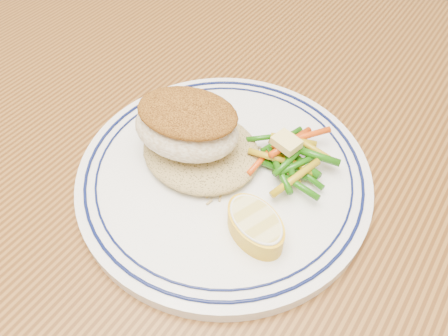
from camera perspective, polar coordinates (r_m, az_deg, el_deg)
dining_table at (r=0.56m, az=0.07°, el=-3.81°), size 1.50×0.90×0.75m
plate at (r=0.45m, az=0.00°, el=-0.86°), size 0.30×0.30×0.02m
rice_pilaf at (r=0.45m, az=-3.02°, el=2.52°), size 0.13×0.11×0.02m
fish_fillet at (r=0.42m, az=-4.90°, el=5.68°), size 0.12×0.10×0.05m
vegetable_pile at (r=0.44m, az=8.68°, el=1.38°), size 0.11×0.10×0.03m
butter_pat at (r=0.43m, az=8.17°, el=3.34°), size 0.03×0.02×0.01m
lemon_wedge at (r=0.39m, az=4.11°, el=-7.46°), size 0.08×0.08×0.02m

